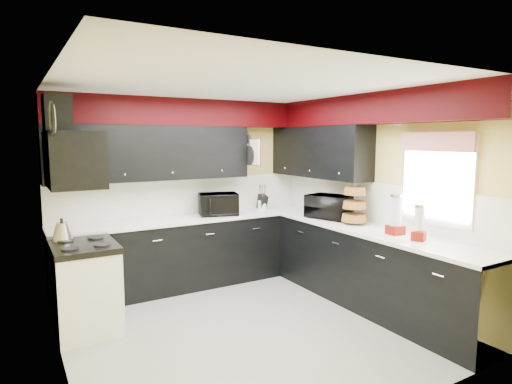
% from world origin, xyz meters
% --- Properties ---
extents(ground, '(3.60, 3.60, 0.00)m').
position_xyz_m(ground, '(0.00, 0.00, 0.00)').
color(ground, gray).
rests_on(ground, ground).
extents(wall_back, '(3.60, 0.06, 2.50)m').
position_xyz_m(wall_back, '(0.00, 1.80, 1.25)').
color(wall_back, '#E0C666').
rests_on(wall_back, ground).
extents(wall_right, '(0.06, 3.60, 2.50)m').
position_xyz_m(wall_right, '(1.80, 0.00, 1.25)').
color(wall_right, '#E0C666').
rests_on(wall_right, ground).
extents(wall_left, '(0.06, 3.60, 2.50)m').
position_xyz_m(wall_left, '(-1.80, 0.00, 1.25)').
color(wall_left, '#E0C666').
rests_on(wall_left, ground).
extents(ceiling, '(3.60, 3.60, 0.06)m').
position_xyz_m(ceiling, '(0.00, 0.00, 2.50)').
color(ceiling, white).
rests_on(ceiling, wall_back).
extents(cab_back, '(3.60, 0.60, 0.90)m').
position_xyz_m(cab_back, '(0.00, 1.50, 0.45)').
color(cab_back, black).
rests_on(cab_back, ground).
extents(cab_right, '(0.60, 3.00, 0.90)m').
position_xyz_m(cab_right, '(1.50, -0.30, 0.45)').
color(cab_right, black).
rests_on(cab_right, ground).
extents(counter_back, '(3.62, 0.64, 0.04)m').
position_xyz_m(counter_back, '(0.00, 1.50, 0.92)').
color(counter_back, white).
rests_on(counter_back, cab_back).
extents(counter_right, '(0.64, 3.02, 0.04)m').
position_xyz_m(counter_right, '(1.50, -0.30, 0.92)').
color(counter_right, white).
rests_on(counter_right, cab_right).
extents(splash_back, '(3.60, 0.02, 0.50)m').
position_xyz_m(splash_back, '(0.00, 1.79, 1.19)').
color(splash_back, white).
rests_on(splash_back, counter_back).
extents(splash_right, '(0.02, 3.60, 0.50)m').
position_xyz_m(splash_right, '(1.79, 0.00, 1.19)').
color(splash_right, white).
rests_on(splash_right, counter_right).
extents(upper_back, '(2.60, 0.35, 0.70)m').
position_xyz_m(upper_back, '(-0.50, 1.62, 1.80)').
color(upper_back, black).
rests_on(upper_back, wall_back).
extents(upper_right, '(0.35, 1.80, 0.70)m').
position_xyz_m(upper_right, '(1.62, 0.90, 1.80)').
color(upper_right, black).
rests_on(upper_right, wall_right).
extents(soffit_back, '(3.60, 0.36, 0.35)m').
position_xyz_m(soffit_back, '(0.00, 1.62, 2.33)').
color(soffit_back, black).
rests_on(soffit_back, wall_back).
extents(soffit_right, '(0.36, 3.24, 0.35)m').
position_xyz_m(soffit_right, '(1.62, -0.18, 2.33)').
color(soffit_right, black).
rests_on(soffit_right, wall_right).
extents(stove, '(0.60, 0.75, 0.86)m').
position_xyz_m(stove, '(-1.50, 0.75, 0.43)').
color(stove, white).
rests_on(stove, ground).
extents(cooktop, '(0.62, 0.77, 0.06)m').
position_xyz_m(cooktop, '(-1.50, 0.75, 0.89)').
color(cooktop, black).
rests_on(cooktop, stove).
extents(hood, '(0.50, 0.78, 0.55)m').
position_xyz_m(hood, '(-1.55, 0.75, 1.78)').
color(hood, black).
rests_on(hood, wall_left).
extents(hood_duct, '(0.24, 0.40, 0.40)m').
position_xyz_m(hood_duct, '(-1.68, 0.75, 2.20)').
color(hood_duct, black).
rests_on(hood_duct, wall_left).
extents(window, '(0.03, 0.86, 0.96)m').
position_xyz_m(window, '(1.79, -0.90, 1.55)').
color(window, white).
rests_on(window, wall_right).
extents(valance, '(0.04, 0.88, 0.20)m').
position_xyz_m(valance, '(1.73, -0.90, 1.95)').
color(valance, red).
rests_on(valance, wall_right).
extents(pan_top, '(0.03, 0.22, 0.40)m').
position_xyz_m(pan_top, '(0.82, 1.55, 2.00)').
color(pan_top, black).
rests_on(pan_top, upper_back).
extents(pan_mid, '(0.03, 0.28, 0.46)m').
position_xyz_m(pan_mid, '(0.82, 1.42, 1.75)').
color(pan_mid, black).
rests_on(pan_mid, upper_back).
extents(pan_low, '(0.03, 0.24, 0.42)m').
position_xyz_m(pan_low, '(0.82, 1.68, 1.72)').
color(pan_low, black).
rests_on(pan_low, upper_back).
extents(cut_board, '(0.03, 0.26, 0.35)m').
position_xyz_m(cut_board, '(0.83, 1.30, 1.80)').
color(cut_board, white).
rests_on(cut_board, upper_back).
extents(baskets, '(0.27, 0.27, 0.50)m').
position_xyz_m(baskets, '(1.52, 0.05, 1.18)').
color(baskets, brown).
rests_on(baskets, upper_right).
extents(clock, '(0.03, 0.30, 0.30)m').
position_xyz_m(clock, '(-1.77, 0.25, 2.15)').
color(clock, black).
rests_on(clock, wall_left).
extents(deco_plate, '(0.03, 0.24, 0.24)m').
position_xyz_m(deco_plate, '(1.77, -0.35, 2.25)').
color(deco_plate, white).
rests_on(deco_plate, wall_right).
extents(toaster_oven, '(0.61, 0.56, 0.30)m').
position_xyz_m(toaster_oven, '(0.35, 1.46, 1.09)').
color(toaster_oven, black).
rests_on(toaster_oven, counter_back).
extents(microwave, '(0.53, 0.65, 0.31)m').
position_xyz_m(microwave, '(1.51, 0.51, 1.09)').
color(microwave, black).
rests_on(microwave, counter_right).
extents(utensil_crock, '(0.18, 0.18, 0.14)m').
position_xyz_m(utensil_crock, '(1.10, 1.53, 1.01)').
color(utensil_crock, silver).
rests_on(utensil_crock, counter_back).
extents(knife_block, '(0.10, 0.14, 0.22)m').
position_xyz_m(knife_block, '(1.10, 1.54, 1.05)').
color(knife_block, black).
rests_on(knife_block, counter_back).
extents(kettle, '(0.25, 0.25, 0.19)m').
position_xyz_m(kettle, '(-1.67, 1.03, 1.01)').
color(kettle, '#B2B2B7').
rests_on(kettle, cooktop).
extents(dispenser_a, '(0.17, 0.17, 0.43)m').
position_xyz_m(dispenser_a, '(1.51, -0.61, 1.15)').
color(dispenser_a, '#5F0C00').
rests_on(dispenser_a, counter_right).
extents(dispenser_b, '(0.16, 0.16, 0.34)m').
position_xyz_m(dispenser_b, '(1.49, -0.93, 1.11)').
color(dispenser_b, maroon).
rests_on(dispenser_b, counter_right).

